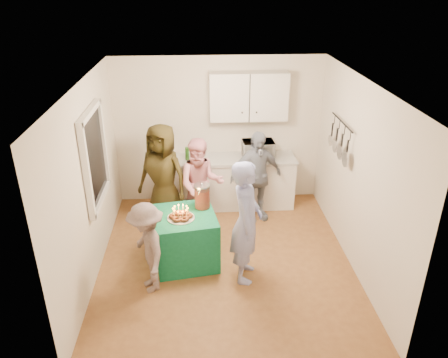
{
  "coord_description": "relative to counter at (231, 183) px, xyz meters",
  "views": [
    {
      "loc": [
        -0.33,
        -5.26,
        3.81
      ],
      "look_at": [
        0.0,
        0.35,
        1.15
      ],
      "focal_mm": 35.0,
      "sensor_mm": 36.0,
      "label": 1
    }
  ],
  "objects": [
    {
      "name": "left_wall",
      "position": [
        -2.0,
        -1.7,
        0.87
      ],
      "size": [
        4.0,
        4.0,
        0.0
      ],
      "primitive_type": "plane",
      "color": "silver",
      "rests_on": "floor"
    },
    {
      "name": "microwave",
      "position": [
        0.47,
        0.0,
        0.63
      ],
      "size": [
        0.55,
        0.39,
        0.29
      ],
      "primitive_type": "imported",
      "rotation": [
        0.0,
        0.0,
        0.05
      ],
      "color": "white",
      "rests_on": "countertop"
    },
    {
      "name": "pot_rack",
      "position": [
        1.52,
        -1.0,
        1.17
      ],
      "size": [
        0.12,
        1.0,
        0.6
      ],
      "primitive_type": "cube",
      "color": "black",
      "rests_on": "right_wall"
    },
    {
      "name": "window_night",
      "position": [
        -1.97,
        -1.4,
        1.12
      ],
      "size": [
        0.04,
        1.0,
        1.2
      ],
      "primitive_type": "cube",
      "color": "black",
      "rests_on": "left_wall"
    },
    {
      "name": "man_birthday",
      "position": [
        0.05,
        -2.07,
        0.43
      ],
      "size": [
        0.5,
        0.68,
        1.72
      ],
      "primitive_type": "imported",
      "rotation": [
        0.0,
        0.0,
        1.42
      ],
      "color": "#959ED9",
      "rests_on": "floor"
    },
    {
      "name": "woman_back_center",
      "position": [
        -0.53,
        -0.71,
        0.33
      ],
      "size": [
        0.75,
        0.59,
        1.52
      ],
      "primitive_type": "imported",
      "rotation": [
        0.0,
        0.0,
        0.02
      ],
      "color": "pink",
      "rests_on": "floor"
    },
    {
      "name": "upper_cabinet",
      "position": [
        0.3,
        0.15,
        1.52
      ],
      "size": [
        1.3,
        0.3,
        0.8
      ],
      "primitive_type": "cube",
      "color": "white",
      "rests_on": "back_wall"
    },
    {
      "name": "ceiling",
      "position": [
        -0.2,
        -1.7,
        2.17
      ],
      "size": [
        4.0,
        4.0,
        0.0
      ],
      "primitive_type": "plane",
      "color": "white",
      "rests_on": "floor"
    },
    {
      "name": "child_near_left",
      "position": [
        -1.24,
        -2.25,
        0.2
      ],
      "size": [
        0.72,
        0.92,
        1.26
      ],
      "primitive_type": "imported",
      "rotation": [
        0.0,
        0.0,
        -1.22
      ],
      "color": "#655351",
      "rests_on": "floor"
    },
    {
      "name": "donut_cake",
      "position": [
        -0.82,
        -1.75,
        0.42
      ],
      "size": [
        0.38,
        0.38,
        0.18
      ],
      "primitive_type": null,
      "color": "#381C0C",
      "rests_on": "party_table"
    },
    {
      "name": "counter",
      "position": [
        0.0,
        0.0,
        0.0
      ],
      "size": [
        2.2,
        0.58,
        0.86
      ],
      "primitive_type": "cube",
      "color": "white",
      "rests_on": "floor"
    },
    {
      "name": "right_wall",
      "position": [
        1.6,
        -1.7,
        0.87
      ],
      "size": [
        4.0,
        4.0,
        0.0
      ],
      "primitive_type": "plane",
      "color": "silver",
      "rests_on": "floor"
    },
    {
      "name": "countertop",
      "position": [
        0.0,
        -0.0,
        0.46
      ],
      "size": [
        2.24,
        0.62,
        0.05
      ],
      "primitive_type": "cube",
      "color": "beige",
      "rests_on": "counter"
    },
    {
      "name": "back_wall",
      "position": [
        -0.2,
        0.3,
        0.87
      ],
      "size": [
        3.6,
        3.6,
        0.0
      ],
      "primitive_type": "plane",
      "color": "silver",
      "rests_on": "floor"
    },
    {
      "name": "punch_jar",
      "position": [
        -0.52,
        -1.46,
        0.5
      ],
      "size": [
        0.22,
        0.22,
        0.34
      ],
      "primitive_type": "cylinder",
      "color": "#B32A0E",
      "rests_on": "party_table"
    },
    {
      "name": "woman_back_right",
      "position": [
        0.38,
        -0.51,
        0.35
      ],
      "size": [
        0.99,
        0.66,
        1.56
      ],
      "primitive_type": "imported",
      "rotation": [
        0.0,
        0.0,
        0.33
      ],
      "color": "#0F1A33",
      "rests_on": "floor"
    },
    {
      "name": "woman_back_left",
      "position": [
        -1.14,
        -0.57,
        0.43
      ],
      "size": [
        1.0,
        0.87,
        1.73
      ],
      "primitive_type": "imported",
      "rotation": [
        0.0,
        0.0,
        -0.46
      ],
      "color": "#4D4016",
      "rests_on": "floor"
    },
    {
      "name": "party_table",
      "position": [
        -0.77,
        -1.67,
        -0.05
      ],
      "size": [
        0.98,
        0.98,
        0.76
      ],
      "primitive_type": "cube",
      "rotation": [
        0.0,
        0.0,
        0.16
      ],
      "color": "#0F6941",
      "rests_on": "floor"
    },
    {
      "name": "floor",
      "position": [
        -0.2,
        -1.7,
        -0.43
      ],
      "size": [
        4.0,
        4.0,
        0.0
      ],
      "primitive_type": "plane",
      "color": "brown",
      "rests_on": "ground"
    }
  ]
}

